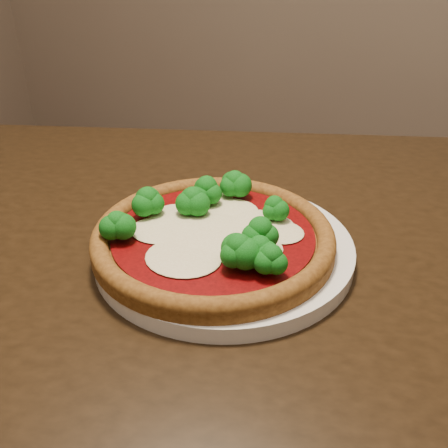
% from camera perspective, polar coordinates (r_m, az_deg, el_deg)
% --- Properties ---
extents(dining_table, '(1.30, 1.07, 0.75)m').
position_cam_1_polar(dining_table, '(0.66, -3.71, -9.76)').
color(dining_table, black).
rests_on(dining_table, floor).
extents(plate, '(0.29, 0.29, 0.02)m').
position_cam_1_polar(plate, '(0.57, 0.00, -2.70)').
color(plate, white).
rests_on(plate, dining_table).
extents(pizza, '(0.27, 0.27, 0.06)m').
position_cam_1_polar(pizza, '(0.55, -1.16, -0.93)').
color(pizza, brown).
rests_on(pizza, plate).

